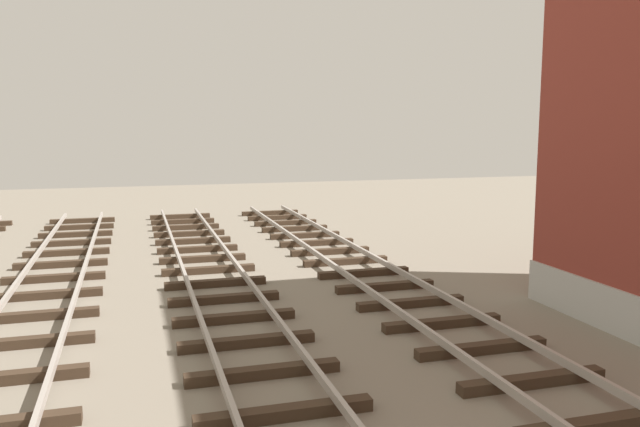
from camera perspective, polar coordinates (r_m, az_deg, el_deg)
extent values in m
cube|color=#38281C|center=(9.63, 23.69, -16.84)|extent=(2.50, 0.24, 0.18)
cube|color=#38281C|center=(10.72, 18.38, -13.98)|extent=(2.50, 0.24, 0.18)
cube|color=#38281C|center=(11.89, 14.18, -11.58)|extent=(2.50, 0.24, 0.18)
cube|color=#38281C|center=(13.14, 10.82, -9.58)|extent=(2.50, 0.24, 0.18)
cube|color=#38281C|center=(14.43, 8.08, -7.90)|extent=(2.50, 0.24, 0.18)
cube|color=#38281C|center=(15.76, 5.81, -6.49)|extent=(2.50, 0.24, 0.18)
cube|color=#38281C|center=(17.12, 3.91, -5.30)|extent=(2.50, 0.24, 0.18)
cube|color=#38281C|center=(18.51, 2.29, -4.28)|extent=(2.50, 0.24, 0.18)
cube|color=#38281C|center=(19.91, 0.91, -3.39)|extent=(2.50, 0.24, 0.18)
cube|color=#38281C|center=(21.32, -0.29, -2.63)|extent=(2.50, 0.24, 0.18)
cube|color=#38281C|center=(22.74, -1.34, -1.96)|extent=(2.50, 0.24, 0.18)
cube|color=#38281C|center=(24.18, -2.27, -1.36)|extent=(2.50, 0.24, 0.18)
cube|color=#38281C|center=(25.62, -3.09, -0.83)|extent=(2.50, 0.24, 0.18)
cube|color=#38281C|center=(27.07, -3.82, -0.36)|extent=(2.50, 0.24, 0.18)
cube|color=#38281C|center=(28.53, -4.48, 0.06)|extent=(2.50, 0.24, 0.18)
cube|color=#38281C|center=(9.21, -3.14, -17.33)|extent=(2.50, 0.24, 0.18)
cube|color=#38281C|center=(10.55, -5.07, -13.93)|extent=(2.50, 0.24, 0.18)
cube|color=#38281C|center=(11.94, -6.52, -11.30)|extent=(2.50, 0.24, 0.18)
cube|color=#38281C|center=(13.35, -7.64, -9.22)|extent=(2.50, 0.24, 0.18)
cube|color=#38281C|center=(14.78, -8.54, -7.53)|extent=(2.50, 0.24, 0.18)
cube|color=#38281C|center=(16.22, -9.27, -6.14)|extent=(2.50, 0.24, 0.18)
cube|color=#38281C|center=(17.67, -9.89, -4.98)|extent=(2.50, 0.24, 0.18)
cube|color=#38281C|center=(19.13, -10.40, -3.99)|extent=(2.50, 0.24, 0.18)
cube|color=#38281C|center=(20.60, -10.84, -3.15)|extent=(2.50, 0.24, 0.18)
cube|color=#38281C|center=(22.07, -11.23, -2.41)|extent=(2.50, 0.24, 0.18)
cube|color=#38281C|center=(23.55, -11.56, -1.77)|extent=(2.50, 0.24, 0.18)
cube|color=#38281C|center=(25.03, -11.85, -1.21)|extent=(2.50, 0.24, 0.18)
cube|color=#38281C|center=(26.51, -12.12, -0.70)|extent=(2.50, 0.24, 0.18)
cube|color=#38281C|center=(27.99, -12.35, -0.26)|extent=(2.50, 0.24, 0.18)
cube|color=#38281C|center=(11.41, -26.27, -13.04)|extent=(2.50, 0.24, 0.18)
cube|color=#38281C|center=(13.00, -24.99, -10.40)|extent=(2.50, 0.24, 0.18)
cube|color=#38281C|center=(14.61, -24.00, -8.34)|extent=(2.50, 0.24, 0.18)
cube|color=#38281C|center=(16.24, -23.22, -6.68)|extent=(2.50, 0.24, 0.18)
cube|color=#38281C|center=(17.89, -22.59, -5.33)|extent=(2.50, 0.24, 0.18)
cube|color=#38281C|center=(19.54, -22.06, -4.21)|extent=(2.50, 0.24, 0.18)
cube|color=#38281C|center=(21.20, -21.62, -3.26)|extent=(2.50, 0.24, 0.18)
cube|color=#38281C|center=(22.87, -21.24, -2.45)|extent=(2.50, 0.24, 0.18)
cube|color=#38281C|center=(24.55, -20.92, -1.75)|extent=(2.50, 0.24, 0.18)
cube|color=#38281C|center=(26.23, -20.63, -1.14)|extent=(2.50, 0.24, 0.18)
cube|color=#38281C|center=(27.91, -20.39, -0.60)|extent=(2.50, 0.24, 0.18)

